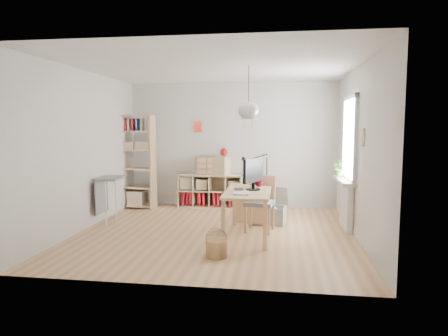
# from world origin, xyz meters

# --- Properties ---
(ground) EXTENTS (4.50, 4.50, 0.00)m
(ground) POSITION_xyz_m (0.00, 0.00, 0.00)
(ground) COLOR tan
(ground) RESTS_ON ground
(room_shell) EXTENTS (4.50, 4.50, 4.50)m
(room_shell) POSITION_xyz_m (0.55, -0.15, 2.00)
(room_shell) COLOR white
(room_shell) RESTS_ON ground
(window_unit) EXTENTS (0.07, 1.16, 1.46)m
(window_unit) POSITION_xyz_m (2.23, 0.60, 1.55)
(window_unit) COLOR white
(window_unit) RESTS_ON ground
(radiator) EXTENTS (0.10, 0.80, 0.80)m
(radiator) POSITION_xyz_m (2.19, 0.60, 0.40)
(radiator) COLOR white
(radiator) RESTS_ON ground
(windowsill) EXTENTS (0.22, 1.20, 0.06)m
(windowsill) POSITION_xyz_m (2.14, 0.60, 0.83)
(windowsill) COLOR white
(windowsill) RESTS_ON radiator
(desk) EXTENTS (0.70, 1.50, 0.75)m
(desk) POSITION_xyz_m (0.55, -0.15, 0.66)
(desk) COLOR tan
(desk) RESTS_ON ground
(cube_shelf) EXTENTS (1.40, 0.38, 0.72)m
(cube_shelf) POSITION_xyz_m (-0.47, 2.08, 0.30)
(cube_shelf) COLOR #CEB588
(cube_shelf) RESTS_ON ground
(tall_bookshelf) EXTENTS (0.80, 0.38, 2.00)m
(tall_bookshelf) POSITION_xyz_m (-2.04, 1.80, 1.09)
(tall_bookshelf) COLOR tan
(tall_bookshelf) RESTS_ON ground
(side_table) EXTENTS (0.40, 0.55, 0.85)m
(side_table) POSITION_xyz_m (-2.04, 0.35, 0.67)
(side_table) COLOR gray
(side_table) RESTS_ON ground
(chair) EXTENTS (0.52, 0.52, 0.93)m
(chair) POSITION_xyz_m (0.73, 0.24, 0.53)
(chair) COLOR gray
(chair) RESTS_ON ground
(wicker_basket) EXTENTS (0.29, 0.29, 0.40)m
(wicker_basket) POSITION_xyz_m (0.22, -1.24, 0.13)
(wicker_basket) COLOR #9F6F47
(wicker_basket) RESTS_ON ground
(storage_chest) EXTENTS (0.71, 0.77, 0.64)m
(storage_chest) POSITION_xyz_m (0.86, 0.82, 0.21)
(storage_chest) COLOR #B2B2AE
(storage_chest) RESTS_ON ground
(monitor) EXTENTS (0.29, 0.55, 0.50)m
(monitor) POSITION_xyz_m (0.63, -0.12, 1.03)
(monitor) COLOR black
(monitor) RESTS_ON desk
(keyboard) EXTENTS (0.18, 0.37, 0.02)m
(keyboard) POSITION_xyz_m (0.41, -0.22, 0.76)
(keyboard) COLOR black
(keyboard) RESTS_ON desk
(task_lamp) EXTENTS (0.47, 0.17, 0.50)m
(task_lamp) POSITION_xyz_m (0.59, 0.46, 1.09)
(task_lamp) COLOR black
(task_lamp) RESTS_ON desk
(yarn_ball) EXTENTS (0.15, 0.15, 0.15)m
(yarn_ball) POSITION_xyz_m (0.70, 0.24, 0.83)
(yarn_ball) COLOR #460910
(yarn_ball) RESTS_ON desk
(paper_tray) EXTENTS (0.23, 0.29, 0.03)m
(paper_tray) POSITION_xyz_m (0.48, -0.56, 0.76)
(paper_tray) COLOR white
(paper_tray) RESTS_ON desk
(drawer_chest) EXTENTS (0.76, 0.50, 0.40)m
(drawer_chest) POSITION_xyz_m (-0.39, 2.04, 0.92)
(drawer_chest) COLOR #CEB588
(drawer_chest) RESTS_ON cube_shelf
(red_vase) EXTENTS (0.15, 0.15, 0.18)m
(red_vase) POSITION_xyz_m (-0.15, 2.04, 1.21)
(red_vase) COLOR #950C0C
(red_vase) RESTS_ON drawer_chest
(potted_plant) EXTENTS (0.34, 0.32, 0.31)m
(potted_plant) POSITION_xyz_m (2.12, 0.92, 1.02)
(potted_plant) COLOR #346425
(potted_plant) RESTS_ON windowsill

